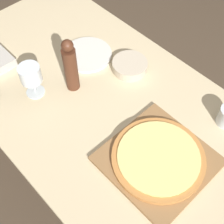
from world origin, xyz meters
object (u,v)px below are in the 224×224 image
(pizza, at_px, (158,158))
(pepper_mill, at_px, (70,66))
(wine_glass, at_px, (30,75))
(small_bowl, at_px, (130,66))

(pizza, relative_size, pepper_mill, 1.32)
(pizza, distance_m, wine_glass, 0.60)
(pizza, xyz_separation_m, small_bowl, (0.25, 0.40, -0.01))
(small_bowl, bearing_deg, pizza, -122.45)
(pizza, height_order, pepper_mill, pepper_mill)
(pizza, relative_size, wine_glass, 2.26)
(pepper_mill, relative_size, wine_glass, 1.71)
(wine_glass, distance_m, small_bowl, 0.44)
(wine_glass, bearing_deg, small_bowl, -25.09)
(pepper_mill, height_order, small_bowl, pepper_mill)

